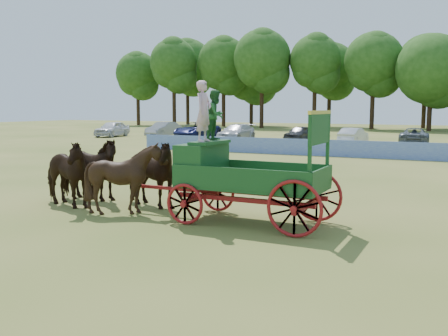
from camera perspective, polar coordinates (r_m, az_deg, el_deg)
ground at (r=15.34m, az=-4.65°, el=-4.61°), size 160.00×160.00×0.00m
horse_lead_left at (r=16.17m, az=-17.92°, el=-0.60°), size 2.66×1.67×2.08m
horse_lead_right at (r=16.97m, az=-15.33°, el=-0.17°), size 2.58×1.42×2.08m
horse_wheel_left at (r=14.61m, az=-11.15°, el=-1.16°), size 2.25×2.10×2.08m
horse_wheel_right at (r=15.49m, az=-8.68°, el=-0.66°), size 2.67×1.70×2.08m
farm_dray at (r=13.45m, az=0.39°, el=0.62°), size 6.00×2.00×3.77m
sponsor_banner at (r=32.19m, az=10.49°, el=2.31°), size 26.00×0.08×1.05m
parked_cars at (r=44.09m, az=12.83°, el=3.77°), size 52.04×7.34×1.64m
treeline at (r=74.16m, az=18.06°, el=11.43°), size 91.36×20.69×15.16m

